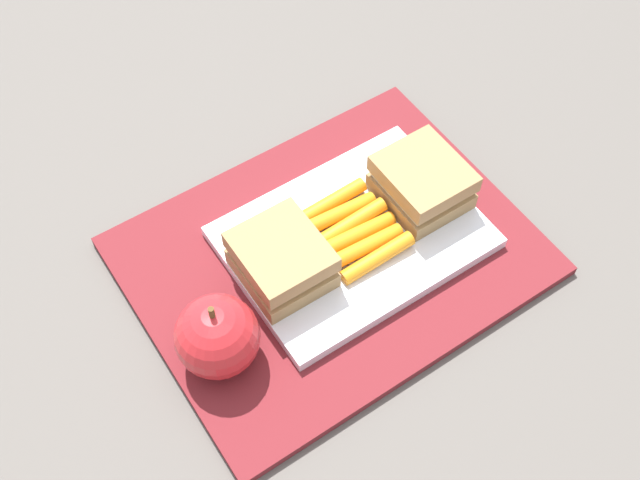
% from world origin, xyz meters
% --- Properties ---
extents(ground_plane, '(2.40, 2.40, 0.00)m').
position_xyz_m(ground_plane, '(0.00, 0.00, 0.00)').
color(ground_plane, '#56514C').
extents(lunchbag_mat, '(0.36, 0.28, 0.01)m').
position_xyz_m(lunchbag_mat, '(0.00, 0.00, 0.01)').
color(lunchbag_mat, maroon).
rests_on(lunchbag_mat, ground_plane).
extents(food_tray, '(0.23, 0.17, 0.01)m').
position_xyz_m(food_tray, '(-0.03, 0.00, 0.02)').
color(food_tray, white).
rests_on(food_tray, lunchbag_mat).
extents(sandwich_half_left, '(0.07, 0.08, 0.04)m').
position_xyz_m(sandwich_half_left, '(-0.10, 0.00, 0.04)').
color(sandwich_half_left, '#9E7A4C').
rests_on(sandwich_half_left, food_tray).
extents(sandwich_half_right, '(0.07, 0.08, 0.04)m').
position_xyz_m(sandwich_half_right, '(0.05, 0.00, 0.04)').
color(sandwich_half_right, '#9E7A4C').
rests_on(sandwich_half_right, food_tray).
extents(carrot_sticks_bundle, '(0.08, 0.09, 0.02)m').
position_xyz_m(carrot_sticks_bundle, '(-0.03, 0.00, 0.03)').
color(carrot_sticks_bundle, orange).
rests_on(carrot_sticks_bundle, food_tray).
extents(apple, '(0.07, 0.07, 0.08)m').
position_xyz_m(apple, '(0.14, 0.03, 0.05)').
color(apple, red).
rests_on(apple, lunchbag_mat).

